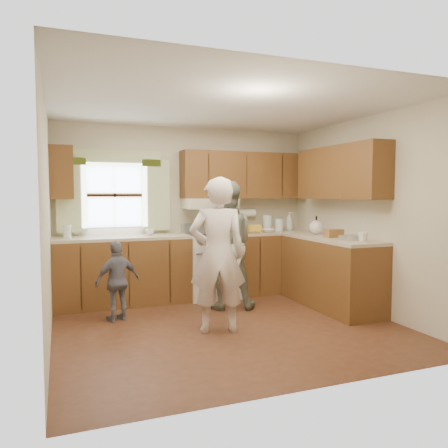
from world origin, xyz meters
name	(u,v)px	position (x,y,z in m)	size (l,w,h in m)	color
room	(228,218)	(0.00, 0.00, 1.25)	(3.80, 3.80, 3.80)	#462815
kitchen_fixtures	(241,242)	(0.62, 1.08, 0.84)	(3.80, 2.25, 2.15)	#40230D
stove	(212,265)	(0.30, 1.44, 0.47)	(0.76, 0.67, 1.07)	silver
woman_left	(218,255)	(-0.17, -0.12, 0.85)	(0.62, 0.41, 1.70)	silver
woman_right	(225,245)	(0.26, 0.78, 0.84)	(0.82, 0.64, 1.69)	#264127
child	(118,281)	(-1.15, 0.68, 0.48)	(0.56, 0.23, 0.96)	slate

